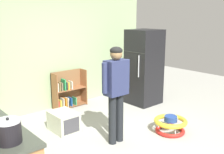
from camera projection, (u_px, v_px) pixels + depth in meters
The scene contains 8 objects.
ground_plane at pixel (125, 140), 4.64m from camera, with size 12.00×12.00×0.00m, color #A5A59D.
back_wall at pixel (54, 50), 6.04m from camera, with size 5.20×0.06×2.70m, color #99B181.
refrigerator at pixel (144, 67), 6.43m from camera, with size 0.73×0.68×1.78m.
bookshelf at pixel (67, 92), 6.24m from camera, with size 0.80×0.28×0.85m.
standing_person at pixel (116, 87), 4.37m from camera, with size 0.57×0.22×1.63m.
baby_walker at pixel (170, 124), 4.92m from camera, with size 0.60×0.60×0.32m.
pet_carrier at pixel (64, 121), 5.00m from camera, with size 0.42×0.55×0.36m.
crock_pot at pixel (9, 131), 2.61m from camera, with size 0.25×0.25×0.26m.
Camera 1 is at (-2.97, -3.07, 2.13)m, focal length 43.12 mm.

